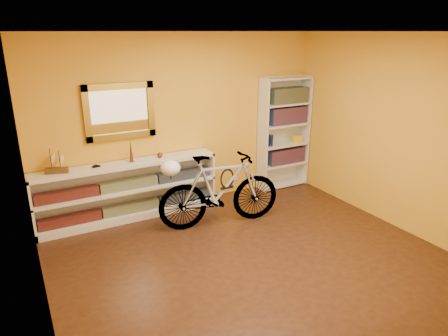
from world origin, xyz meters
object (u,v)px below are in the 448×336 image
bookcase (284,133)px  helmet (170,168)px  console_unit (129,191)px  bicycle (220,190)px

bookcase → helmet: bookcase is taller
console_unit → bookcase: (2.73, 0.03, 0.52)m
console_unit → helmet: (0.38, -0.70, 0.49)m
bookcase → bicycle: bookcase is taller
console_unit → bookcase: bearing=0.5°
bicycle → helmet: size_ratio=6.66×
console_unit → bicycle: (1.05, -0.81, 0.10)m
bookcase → helmet: (-2.35, -0.72, -0.03)m
helmet → console_unit: bearing=118.9°
console_unit → bookcase: bookcase is taller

